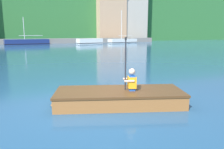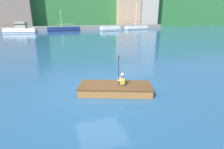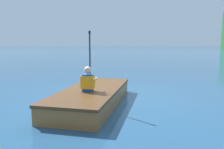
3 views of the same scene
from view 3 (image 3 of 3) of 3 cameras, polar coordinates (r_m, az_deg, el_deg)
The scene contains 3 objects.
ground_plane at distance 6.26m, azimuth -1.47°, elevation -6.08°, with size 300.00×300.00×0.00m, color navy.
rowboat_foreground at distance 5.62m, azimuth -4.97°, elevation -5.33°, with size 3.66×2.37×0.41m.
person_paddler at distance 5.17m, azimuth -6.31°, elevation -1.36°, with size 0.41×0.42×1.42m.
Camera 3 is at (6.05, -0.55, 1.52)m, focal length 35.00 mm.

